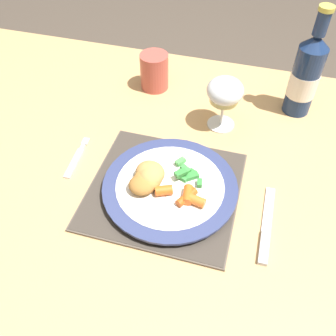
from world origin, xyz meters
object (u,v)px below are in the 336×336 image
object	(u,v)px
dinner_plate	(170,187)
drinking_cup	(154,71)
bottle	(306,75)
wine_glass	(225,93)
fork	(76,160)
table_knife	(266,231)
dining_table	(192,193)

from	to	relation	value
dinner_plate	drinking_cup	world-z (taller)	drinking_cup
bottle	drinking_cup	distance (m)	0.38
wine_glass	bottle	distance (m)	0.21
drinking_cup	fork	bearing A→B (deg)	-105.31
dinner_plate	table_knife	xyz separation A→B (m)	(0.20, -0.04, -0.01)
bottle	fork	bearing A→B (deg)	-145.37
dining_table	drinking_cup	size ratio (longest dim) A/B	15.91
wine_glass	bottle	xyz separation A→B (m)	(0.18, 0.11, 0.01)
wine_glass	dining_table	bearing A→B (deg)	-100.26
fork	bottle	bearing A→B (deg)	34.63
fork	dinner_plate	bearing A→B (deg)	-7.62
bottle	drinking_cup	bearing A→B (deg)	-179.73
dining_table	drinking_cup	xyz separation A→B (m)	(-0.17, 0.28, 0.13)
drinking_cup	bottle	bearing A→B (deg)	0.27
fork	bottle	world-z (taller)	bottle
table_knife	wine_glass	xyz separation A→B (m)	(-0.14, 0.29, 0.09)
table_knife	drinking_cup	world-z (taller)	drinking_cup
dining_table	drinking_cup	distance (m)	0.35
dinner_plate	bottle	distance (m)	0.44
dinner_plate	bottle	xyz separation A→B (m)	(0.24, 0.35, 0.09)
table_knife	bottle	bearing A→B (deg)	84.92
table_knife	bottle	xyz separation A→B (m)	(0.04, 0.40, 0.10)
dining_table	bottle	world-z (taller)	bottle
table_knife	wine_glass	size ratio (longest dim) A/B	1.38
wine_glass	table_knife	bearing A→B (deg)	-63.87
fork	dining_table	bearing A→B (deg)	9.38
bottle	dinner_plate	bearing A→B (deg)	-123.96
table_knife	bottle	world-z (taller)	bottle
wine_glass	fork	bearing A→B (deg)	-144.09
fork	wine_glass	bearing A→B (deg)	35.91
fork	wine_glass	distance (m)	0.37
table_knife	dining_table	bearing A→B (deg)	145.64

